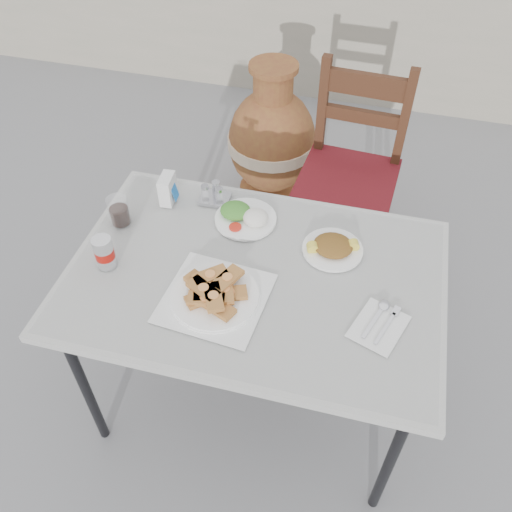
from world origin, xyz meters
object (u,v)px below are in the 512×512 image
(condiment_caddy, at_px, (214,195))
(pide_plate, at_px, (215,292))
(soda_can, at_px, (104,252))
(terracotta_urn, at_px, (272,142))
(napkin_holder, at_px, (168,189))
(chair, at_px, (350,173))
(cafe_table, at_px, (255,284))
(salad_rice_plate, at_px, (245,216))
(salad_chopped_plate, at_px, (333,247))
(cola_glass, at_px, (119,212))

(condiment_caddy, bearing_deg, pide_plate, -71.57)
(soda_can, distance_m, terracotta_urn, 1.45)
(napkin_holder, bearing_deg, chair, 42.41)
(terracotta_urn, bearing_deg, pide_plate, -83.60)
(cafe_table, bearing_deg, salad_rice_plate, 112.94)
(pide_plate, bearing_deg, terracotta_urn, 96.40)
(terracotta_urn, bearing_deg, soda_can, -99.82)
(soda_can, bearing_deg, cafe_table, 10.63)
(pide_plate, distance_m, terracotta_urn, 1.48)
(pide_plate, bearing_deg, salad_rice_plate, 91.55)
(salad_chopped_plate, height_order, cola_glass, cola_glass)
(pide_plate, xyz_separation_m, salad_rice_plate, (-0.01, 0.38, -0.01))
(condiment_caddy, bearing_deg, terracotta_urn, 90.40)
(napkin_holder, bearing_deg, cola_glass, -132.21)
(cafe_table, bearing_deg, condiment_caddy, 127.43)
(cafe_table, height_order, soda_can, soda_can)
(soda_can, relative_size, terracotta_urn, 0.14)
(pide_plate, height_order, salad_rice_plate, pide_plate)
(pide_plate, height_order, soda_can, soda_can)
(cafe_table, relative_size, salad_chopped_plate, 5.97)
(napkin_holder, bearing_deg, salad_chopped_plate, -14.05)
(cafe_table, relative_size, cola_glass, 11.63)
(condiment_caddy, bearing_deg, napkin_holder, -165.48)
(pide_plate, relative_size, soda_can, 2.91)
(salad_chopped_plate, distance_m, terracotta_urn, 1.27)
(soda_can, height_order, napkin_holder, soda_can)
(pide_plate, relative_size, salad_chopped_plate, 1.62)
(salad_chopped_plate, height_order, terracotta_urn, terracotta_urn)
(cafe_table, relative_size, chair, 1.25)
(condiment_caddy, bearing_deg, cafe_table, -52.57)
(cola_glass, bearing_deg, cafe_table, -12.21)
(cafe_table, relative_size, terracotta_urn, 1.49)
(soda_can, bearing_deg, pide_plate, -6.36)
(pide_plate, relative_size, napkin_holder, 3.11)
(salad_rice_plate, bearing_deg, chair, 66.06)
(cafe_table, height_order, chair, chair)
(condiment_caddy, relative_size, terracotta_urn, 0.14)
(cafe_table, bearing_deg, salad_chopped_plate, 36.49)
(salad_chopped_plate, height_order, chair, chair)
(soda_can, bearing_deg, cola_glass, 102.53)
(cafe_table, xyz_separation_m, napkin_holder, (-0.41, 0.28, 0.11))
(cola_glass, distance_m, condiment_caddy, 0.36)
(salad_chopped_plate, height_order, condiment_caddy, condiment_caddy)
(pide_plate, distance_m, condiment_caddy, 0.48)
(cafe_table, relative_size, pide_plate, 3.68)
(chair, bearing_deg, terracotta_urn, 147.96)
(salad_chopped_plate, height_order, soda_can, soda_can)
(salad_rice_plate, relative_size, soda_can, 1.93)
(salad_rice_plate, bearing_deg, napkin_holder, 173.92)
(salad_rice_plate, distance_m, salad_chopped_plate, 0.34)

